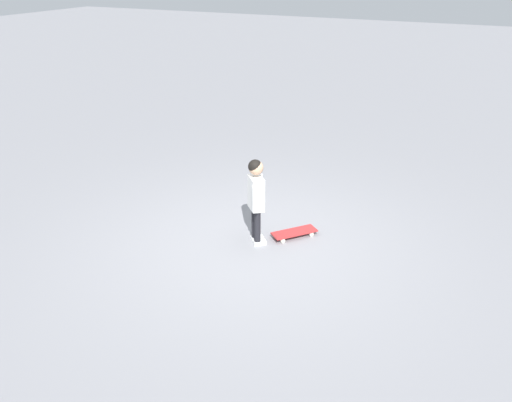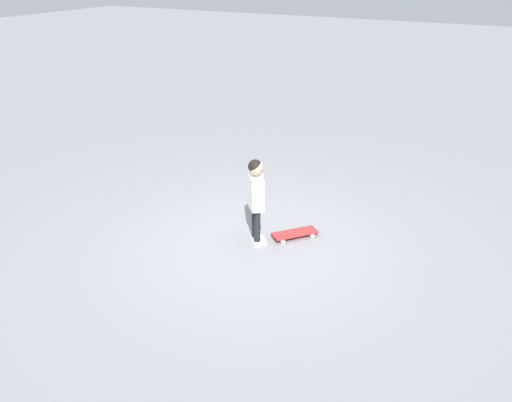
{
  "view_description": "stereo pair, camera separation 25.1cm",
  "coord_description": "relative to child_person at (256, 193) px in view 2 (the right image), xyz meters",
  "views": [
    {
      "loc": [
        2.39,
        -4.93,
        3.12
      ],
      "look_at": [
        -0.02,
        0.07,
        0.55
      ],
      "focal_mm": 36.99,
      "sensor_mm": 36.0,
      "label": 1
    },
    {
      "loc": [
        2.61,
        -4.81,
        3.12
      ],
      "look_at": [
        -0.02,
        0.07,
        0.55
      ],
      "focal_mm": 36.99,
      "sensor_mm": 36.0,
      "label": 2
    }
  ],
  "objects": [
    {
      "name": "ground_plane",
      "position": [
        0.01,
        -0.07,
        -0.66
      ],
      "size": [
        50.0,
        50.0,
        0.0
      ],
      "primitive_type": "plane",
      "color": "gray"
    },
    {
      "name": "child_person",
      "position": [
        0.0,
        0.0,
        0.0
      ],
      "size": [
        0.27,
        0.4,
        1.06
      ],
      "color": "black",
      "rests_on": "ground"
    },
    {
      "name": "skateboard",
      "position": [
        0.36,
        0.33,
        -0.6
      ],
      "size": [
        0.51,
        0.55,
        0.07
      ],
      "color": "#B22D2D",
      "rests_on": "ground"
    }
  ]
}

